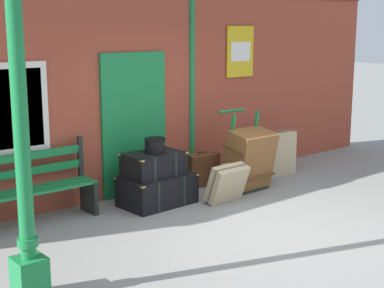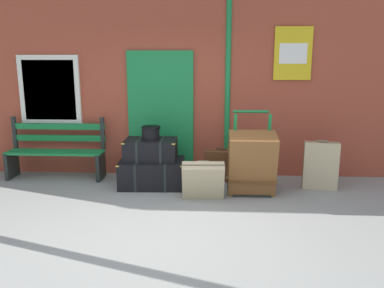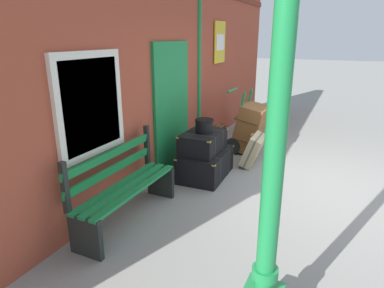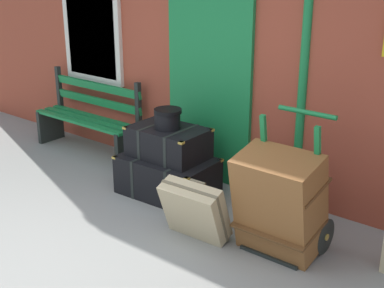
% 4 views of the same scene
% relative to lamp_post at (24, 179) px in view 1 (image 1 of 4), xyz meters
% --- Properties ---
extents(ground_plane, '(60.00, 60.00, 0.00)m').
position_rel_lamp_post_xyz_m(ground_plane, '(2.92, -0.24, -1.14)').
color(ground_plane, gray).
extents(brick_facade, '(10.40, 0.35, 3.20)m').
position_rel_lamp_post_xyz_m(brick_facade, '(2.90, 2.36, 0.46)').
color(brick_facade, '#9E422D').
rests_on(brick_facade, ground).
extents(lamp_post, '(0.28, 0.28, 3.00)m').
position_rel_lamp_post_xyz_m(lamp_post, '(0.00, 0.00, 0.00)').
color(lamp_post, '#197A3D').
rests_on(lamp_post, ground).
extents(platform_bench, '(1.60, 0.43, 1.01)m').
position_rel_lamp_post_xyz_m(platform_bench, '(0.93, 1.92, -0.70)').
color(platform_bench, '#197A3D').
rests_on(platform_bench, ground).
extents(steamer_trunk_base, '(1.04, 0.69, 0.43)m').
position_rel_lamp_post_xyz_m(steamer_trunk_base, '(2.60, 1.55, -0.93)').
color(steamer_trunk_base, black).
rests_on(steamer_trunk_base, ground).
extents(steamer_trunk_middle, '(0.82, 0.56, 0.33)m').
position_rel_lamp_post_xyz_m(steamer_trunk_middle, '(2.58, 1.59, -0.56)').
color(steamer_trunk_middle, black).
rests_on(steamer_trunk_middle, steamer_trunk_base).
extents(round_hatbox, '(0.29, 0.29, 0.21)m').
position_rel_lamp_post_xyz_m(round_hatbox, '(2.58, 1.58, -0.28)').
color(round_hatbox, black).
rests_on(round_hatbox, steamer_trunk_middle).
extents(porters_trolley, '(0.71, 0.57, 1.20)m').
position_rel_lamp_post_xyz_m(porters_trolley, '(4.12, 1.43, -0.87)').
color(porters_trolley, black).
rests_on(porters_trolley, ground).
extents(large_brown_trunk, '(0.70, 0.61, 0.95)m').
position_rel_lamp_post_xyz_m(large_brown_trunk, '(4.12, 1.25, -0.67)').
color(large_brown_trunk, brown).
rests_on(large_brown_trunk, ground).
extents(suitcase_brown, '(0.53, 0.25, 0.77)m').
position_rel_lamp_post_xyz_m(suitcase_brown, '(5.20, 1.55, -0.78)').
color(suitcase_brown, tan).
rests_on(suitcase_brown, ground).
extents(suitcase_olive, '(0.55, 0.26, 0.57)m').
position_rel_lamp_post_xyz_m(suitcase_olive, '(3.68, 1.82, -0.87)').
color(suitcase_olive, brown).
rests_on(suitcase_olive, ground).
extents(suitcase_charcoal, '(0.61, 0.39, 0.56)m').
position_rel_lamp_post_xyz_m(suitcase_charcoal, '(3.41, 0.99, -0.86)').
color(suitcase_charcoal, tan).
rests_on(suitcase_charcoal, ground).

